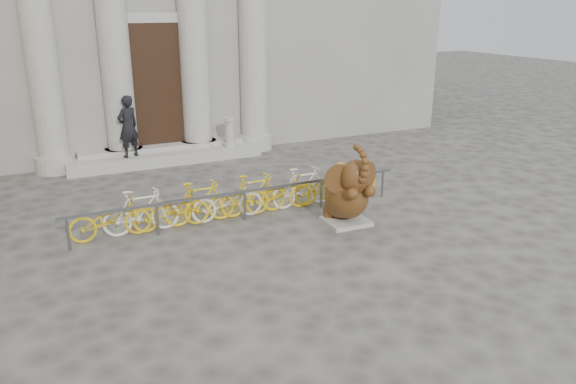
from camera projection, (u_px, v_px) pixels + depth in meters
name	position (u px, v px, depth m)	size (l,w,h in m)	color
ground	(302.00, 293.00, 9.67)	(80.00, 80.00, 0.00)	#474442
entrance_steps	(166.00, 156.00, 17.63)	(6.00, 1.20, 0.36)	#A8A59E
elephant_statue	(348.00, 195.00, 12.49)	(1.29, 1.43, 1.92)	#A8A59E
bike_rack	(240.00, 197.00, 12.97)	(8.00, 0.53, 1.00)	slate
pedestrian	(128.00, 126.00, 16.62)	(0.68, 0.44, 1.85)	black
balustrade_post	(229.00, 133.00, 18.02)	(0.38, 0.38, 0.93)	#A8A59E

